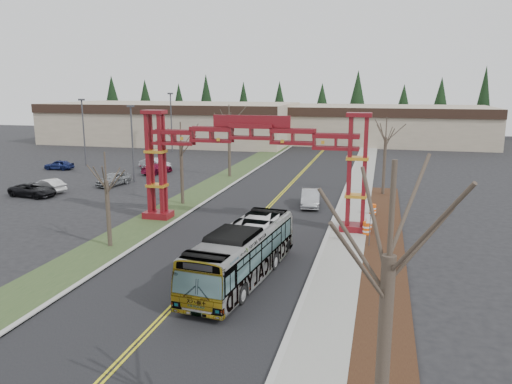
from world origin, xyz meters
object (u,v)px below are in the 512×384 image
(parked_car_near_b, at_px, (49,186))
(bare_tree_median_far, at_px, (229,125))
(parked_car_mid_b, at_px, (59,165))
(bare_tree_right_near, at_px, (389,258))
(street_sign, at_px, (370,223))
(barrel_north, at_px, (373,210))
(transit_bus, at_px, (242,253))
(parked_car_near_c, at_px, (33,190))
(parked_car_near_a, at_px, (113,179))
(parked_car_far_a, at_px, (155,164))
(light_pole_far, at_px, (171,118))
(gateway_arch, at_px, (251,150))
(silver_sedan, at_px, (311,198))
(retail_building_east, at_px, (385,125))
(barrel_mid, at_px, (368,225))
(light_pole_near, at_px, (132,138))
(parked_car_mid_a, at_px, (157,168))
(bare_tree_right_far, at_px, (386,138))
(retail_building_west, at_px, (173,122))
(bare_tree_median_near, at_px, (106,181))
(barrel_south, at_px, (367,229))
(bare_tree_median_mid, at_px, (181,145))
(light_pole_mid, at_px, (83,127))

(parked_car_near_b, bearing_deg, bare_tree_median_far, 150.43)
(parked_car_mid_b, xyz_separation_m, bare_tree_right_near, (41.20, -44.70, 6.22))
(street_sign, relative_size, barrel_north, 2.35)
(transit_bus, bearing_deg, parked_car_near_c, 155.04)
(bare_tree_median_far, height_order, street_sign, bare_tree_median_far)
(parked_car_near_a, bearing_deg, parked_car_far_a, 102.53)
(light_pole_far, height_order, street_sign, light_pole_far)
(gateway_arch, xyz_separation_m, silver_sedan, (3.62, 7.33, -5.22))
(bare_tree_median_far, bearing_deg, retail_building_east, 66.81)
(barrel_mid, bearing_deg, parked_car_near_b, 169.36)
(gateway_arch, relative_size, barrel_mid, 20.52)
(transit_bus, bearing_deg, parked_car_mid_b, 143.98)
(street_sign, bearing_deg, light_pole_near, 146.77)
(parked_car_mid_b, height_order, barrel_north, parked_car_mid_b)
(parked_car_mid_a, distance_m, bare_tree_median_far, 11.00)
(gateway_arch, distance_m, light_pole_far, 46.24)
(parked_car_near_b, height_order, bare_tree_right_far, bare_tree_right_far)
(retail_building_west, xyz_separation_m, bare_tree_right_far, (40.00, -40.09, 1.99))
(retail_building_east, bearing_deg, barrel_north, -90.79)
(gateway_arch, height_order, parked_car_near_c, gateway_arch)
(parked_car_near_b, xyz_separation_m, bare_tree_right_far, (33.48, 7.04, 5.06))
(bare_tree_median_near, bearing_deg, retail_building_east, 75.50)
(transit_bus, relative_size, street_sign, 4.86)
(retail_building_west, distance_m, bare_tree_median_near, 65.41)
(parked_car_near_b, bearing_deg, parked_car_far_a, -174.29)
(bare_tree_right_near, xyz_separation_m, light_pole_near, (-27.66, 39.53, -1.84))
(parked_car_near_c, height_order, bare_tree_right_near, bare_tree_right_near)
(parked_car_mid_b, bearing_deg, gateway_arch, 55.81)
(retail_building_west, relative_size, parked_car_near_a, 10.41)
(silver_sedan, height_order, parked_car_near_c, silver_sedan)
(silver_sedan, height_order, bare_tree_median_near, bare_tree_median_near)
(barrel_south, bearing_deg, parked_car_far_a, 139.75)
(bare_tree_median_far, xyz_separation_m, light_pole_near, (-9.66, -5.73, -1.24))
(bare_tree_median_mid, relative_size, light_pole_mid, 0.84)
(bare_tree_median_far, height_order, barrel_north, bare_tree_median_far)
(gateway_arch, xyz_separation_m, parked_car_near_b, (-23.48, 6.82, -5.29))
(barrel_north, bearing_deg, bare_tree_median_far, 139.63)
(bare_tree_right_far, bearing_deg, parked_car_near_b, -168.12)
(bare_tree_median_far, bearing_deg, parked_car_near_c, -135.59)
(bare_tree_median_near, relative_size, light_pole_near, 0.75)
(retail_building_east, xyz_separation_m, transit_bus, (-7.63, -73.10, -1.94))
(gateway_arch, distance_m, bare_tree_right_far, 17.10)
(parked_car_near_c, height_order, light_pole_far, light_pole_far)
(bare_tree_right_far, xyz_separation_m, light_pole_mid, (-39.60, 9.21, -0.51))
(bare_tree_median_far, relative_size, light_pole_far, 0.89)
(silver_sedan, xyz_separation_m, bare_tree_right_far, (6.38, 6.53, 4.99))
(light_pole_mid, bearing_deg, barrel_south, -31.75)
(light_pole_far, distance_m, barrel_north, 47.97)
(bare_tree_median_far, distance_m, light_pole_mid, 21.85)
(transit_bus, xyz_separation_m, barrel_mid, (6.62, 11.87, -1.13))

